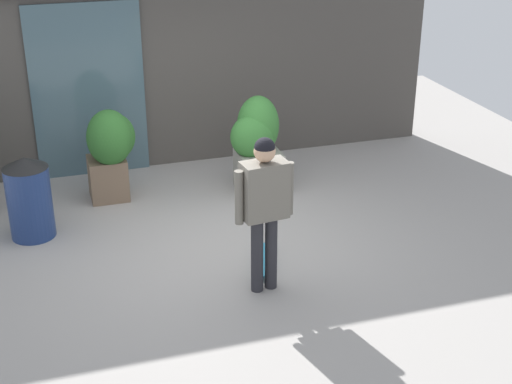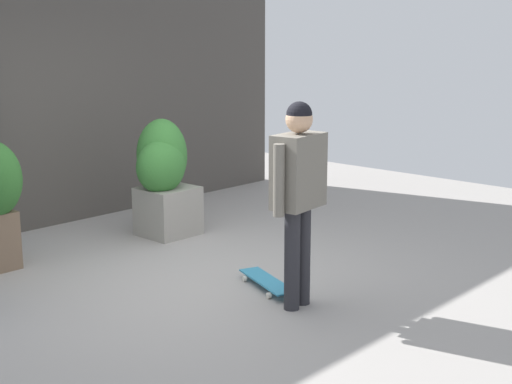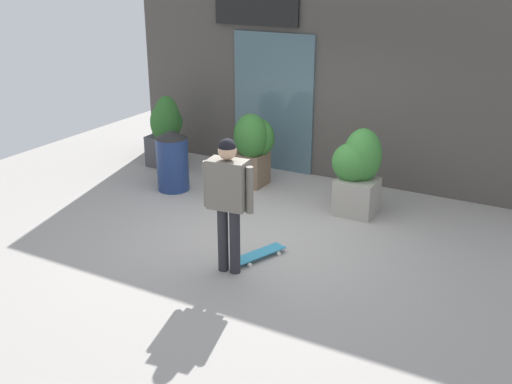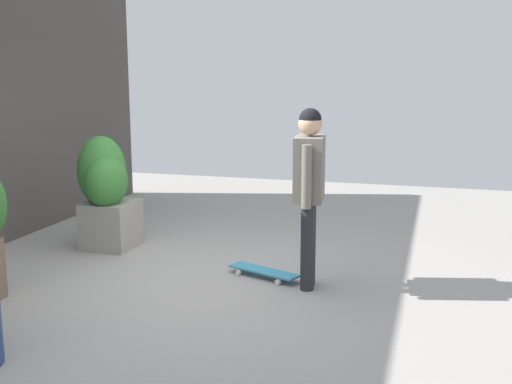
{
  "view_description": "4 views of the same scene",
  "coord_description": "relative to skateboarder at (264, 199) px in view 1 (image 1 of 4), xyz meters",
  "views": [
    {
      "loc": [
        -1.92,
        -7.53,
        4.18
      ],
      "look_at": [
        0.26,
        -0.55,
        0.88
      ],
      "focal_mm": 51.88,
      "sensor_mm": 36.0,
      "label": 1
    },
    {
      "loc": [
        -4.27,
        -4.74,
        2.22
      ],
      "look_at": [
        0.26,
        -0.55,
        0.88
      ],
      "focal_mm": 51.07,
      "sensor_mm": 36.0,
      "label": 2
    },
    {
      "loc": [
        3.69,
        -6.76,
        3.63
      ],
      "look_at": [
        0.26,
        -0.55,
        0.88
      ],
      "focal_mm": 42.43,
      "sensor_mm": 36.0,
      "label": 3
    },
    {
      "loc": [
        -5.53,
        -2.24,
        2.04
      ],
      "look_at": [
        0.26,
        -0.55,
        0.88
      ],
      "focal_mm": 44.46,
      "sensor_mm": 36.0,
      "label": 4
    }
  ],
  "objects": [
    {
      "name": "planter_box_right",
      "position": [
        -1.23,
        2.81,
        -0.31
      ],
      "size": [
        0.65,
        0.62,
        1.26
      ],
      "color": "brown",
      "rests_on": "ground_plane"
    },
    {
      "name": "skateboard",
      "position": [
        0.16,
        0.48,
        -0.99
      ],
      "size": [
        0.46,
        0.79,
        0.08
      ],
      "rotation": [
        0.0,
        0.0,
        1.2
      ],
      "color": "teal",
      "rests_on": "ground_plane"
    },
    {
      "name": "building_facade",
      "position": [
        -0.22,
        3.92,
        0.81
      ],
      "size": [
        7.96,
        0.31,
        3.76
      ],
      "color": "#4C4742",
      "rests_on": "ground_plane"
    },
    {
      "name": "trash_bin",
      "position": [
        -2.3,
        1.98,
        -0.54
      ],
      "size": [
        0.54,
        0.54,
        1.02
      ],
      "color": "navy",
      "rests_on": "ground_plane"
    },
    {
      "name": "planter_box_left",
      "position": [
        0.71,
        2.54,
        -0.37
      ],
      "size": [
        0.71,
        0.66,
        1.31
      ],
      "color": "gray",
      "rests_on": "ground_plane"
    },
    {
      "name": "skateboarder",
      "position": [
        0.0,
        0.0,
        0.0
      ],
      "size": [
        0.64,
        0.31,
        1.71
      ],
      "rotation": [
        0.0,
        0.0,
        1.68
      ],
      "color": "#28282D",
      "rests_on": "ground_plane"
    },
    {
      "name": "ground_plane",
      "position": [
        -0.18,
        1.09,
        -1.05
      ],
      "size": [
        12.0,
        12.0,
        0.0
      ],
      "primitive_type": "plane",
      "color": "#9E9993"
    }
  ]
}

